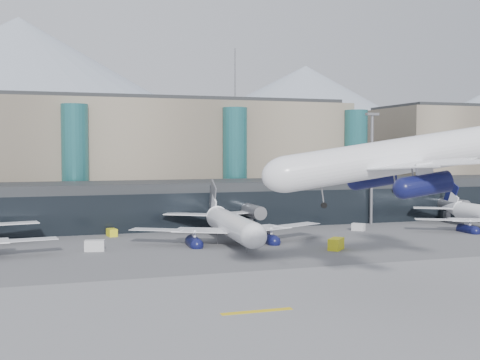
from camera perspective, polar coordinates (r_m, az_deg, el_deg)
name	(u,v)px	position (r m, az deg, el deg)	size (l,w,h in m)	color
ground	(356,272)	(86.98, 10.94, -8.60)	(900.00, 900.00, 0.00)	#515154
runway_strip	(418,298)	(74.48, 16.57, -10.63)	(400.00, 40.00, 0.04)	slate
runway_markings	(419,297)	(74.47, 16.57, -10.61)	(128.00, 1.00, 0.02)	gold
concourse	(235,202)	(139.21, -0.49, -2.13)	(170.00, 27.00, 10.00)	black
terminal_main	(111,156)	(165.54, -12.13, 2.25)	(130.00, 30.00, 31.00)	gray
teal_towers	(158,162)	(151.05, -7.76, 1.68)	(116.40, 19.40, 46.00)	#26696C
mountain_ridge	(128,111)	(459.18, -10.56, 6.49)	(910.00, 400.00, 110.00)	gray
lightmast_mid	(372,162)	(141.80, 12.38, 1.72)	(3.00, 1.20, 25.60)	slate
hero_jet	(421,145)	(74.82, 16.75, 3.20)	(37.47, 37.46, 12.17)	white
jet_parked_mid	(228,217)	(112.64, -1.15, -3.50)	(38.29, 37.36, 12.34)	white
veh_a	(95,246)	(105.54, -13.62, -6.07)	(3.29, 1.85, 1.85)	silver
veh_b	(112,233)	(122.31, -12.05, -4.89)	(2.62, 1.61, 1.51)	yellow
veh_g	(358,227)	(130.29, 11.16, -4.40)	(2.65, 1.54, 1.54)	silver
veh_h	(336,244)	(105.21, 9.09, -6.01)	(3.63, 1.91, 2.01)	yellow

